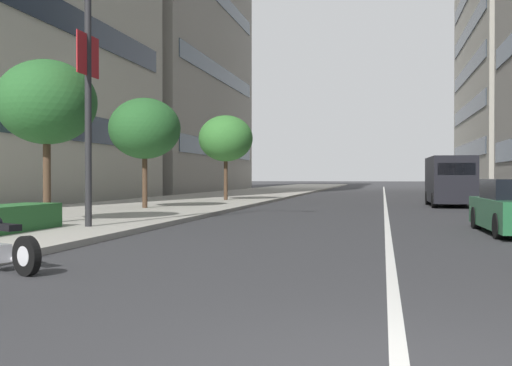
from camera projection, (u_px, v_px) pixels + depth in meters
name	position (u px, v px, depth m)	size (l,w,h in m)	color
sidewalk_right_plaza	(194.00, 201.00, 36.18)	(160.00, 8.73, 0.15)	#A39E93
lane_centre_stripe	(385.00, 201.00, 38.98)	(110.00, 0.16, 0.01)	silver
delivery_van_ahead	(450.00, 180.00, 31.50)	(5.20, 2.12, 2.46)	black
street_lamp_with_banners	(100.00, 22.00, 16.80)	(1.26, 2.60, 9.26)	#232326
street_tree_by_lamp_post	(47.00, 103.00, 18.14)	(2.85, 2.85, 4.68)	#473323
street_tree_far_plaza	(145.00, 129.00, 27.01)	(3.06, 3.06, 4.69)	#473323
street_tree_mid_sidewalk	(226.00, 139.00, 36.24)	(3.10, 3.10, 4.84)	#473323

